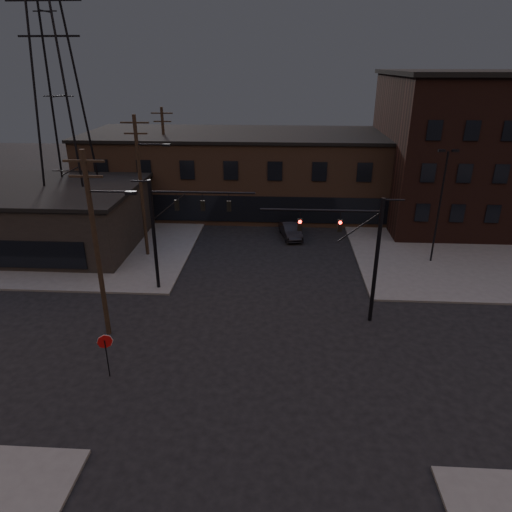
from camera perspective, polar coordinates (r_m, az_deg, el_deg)
The scene contains 18 objects.
ground at distance 25.81m, azimuth 1.08°, elevation -12.70°, with size 140.00×140.00×0.00m, color black.
sidewalk_ne at distance 50.19m, azimuth 28.29°, elevation 2.82°, with size 30.00×30.00×0.15m, color #474744.
sidewalk_nw at distance 50.87m, azimuth -23.42°, elevation 3.95°, with size 30.00×30.00×0.15m, color #474744.
building_row at distance 50.18m, azimuth 2.50°, elevation 10.27°, with size 40.00×12.00×8.00m, color #4C3628.
building_right at distance 52.14m, azimuth 28.01°, elevation 11.51°, with size 22.00×16.00×14.00m, color black.
building_left at distance 44.21m, azimuth -24.86°, elevation 4.34°, with size 16.00×12.00×5.00m, color black.
traffic_signal_near at distance 27.76m, azimuth 12.67°, elevation 1.02°, with size 7.12×0.24×8.00m.
traffic_signal_far at distance 31.54m, azimuth -10.53°, elevation 4.03°, with size 7.12×0.24×8.00m.
stop_sign at distance 24.73m, azimuth -18.30°, elevation -10.64°, with size 0.72×0.33×2.48m.
utility_pole_near at distance 26.75m, azimuth -19.27°, elevation 1.56°, with size 3.70×0.28×11.00m.
utility_pole_mid at distance 37.77m, azimuth -14.11°, elevation 8.64°, with size 3.70×0.28×11.50m.
utility_pole_far at distance 49.40m, azimuth -11.26°, elevation 11.77°, with size 2.20×0.28×11.00m.
transmission_tower at distance 43.31m, azimuth -23.47°, elevation 17.86°, with size 7.00×7.00×25.00m, color black, non-canonical shape.
lot_light_a at distance 38.23m, azimuth 22.12°, elevation 6.85°, with size 1.50×0.28×9.14m.
lot_light_b at distance 44.92m, azimuth 27.56°, elevation 8.15°, with size 1.50×0.28×9.14m.
parked_car_lot_a at distance 46.73m, azimuth 22.04°, elevation 3.77°, with size 1.98×4.92×1.68m, color black.
parked_car_lot_b at distance 48.04m, azimuth 22.86°, elevation 3.88°, with size 1.77×4.36×1.27m, color silver.
car_crossing at distance 42.57m, azimuth 4.33°, elevation 3.25°, with size 1.49×4.29×1.41m, color black.
Camera 1 is at (0.79, -20.94, 15.08)m, focal length 32.00 mm.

